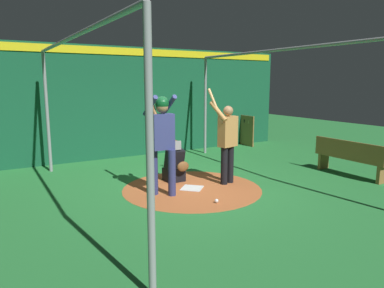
% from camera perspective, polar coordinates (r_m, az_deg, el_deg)
% --- Properties ---
extents(ground_plane, '(27.11, 27.11, 0.00)m').
position_cam_1_polar(ground_plane, '(7.51, 0.00, -7.15)').
color(ground_plane, '#287A38').
extents(dirt_circle, '(2.90, 2.90, 0.01)m').
position_cam_1_polar(dirt_circle, '(7.51, 0.00, -7.13)').
color(dirt_circle, '#B76033').
rests_on(dirt_circle, ground).
extents(home_plate, '(0.59, 0.59, 0.01)m').
position_cam_1_polar(home_plate, '(7.51, 0.00, -7.07)').
color(home_plate, white).
rests_on(home_plate, dirt_circle).
extents(batter, '(0.68, 0.49, 2.25)m').
position_cam_1_polar(batter, '(6.87, -4.83, 1.46)').
color(batter, navy).
rests_on(batter, ground).
extents(catcher, '(0.58, 0.40, 0.94)m').
position_cam_1_polar(catcher, '(7.98, -2.76, -3.41)').
color(catcher, black).
rests_on(catcher, ground).
extents(visitor, '(0.55, 0.56, 2.07)m').
position_cam_1_polar(visitor, '(7.72, 5.66, 0.81)').
color(visitor, black).
rests_on(visitor, ground).
extents(back_wall, '(0.23, 11.11, 3.21)m').
position_cam_1_polar(back_wall, '(10.72, -10.67, 6.60)').
color(back_wall, '#145133').
rests_on(back_wall, ground).
extents(cage_frame, '(6.21, 4.65, 2.96)m').
position_cam_1_polar(cage_frame, '(7.18, 0.00, 9.16)').
color(cage_frame, gray).
rests_on(cage_frame, ground).
extents(bat_rack, '(1.06, 0.20, 1.05)m').
position_cam_1_polar(bat_rack, '(12.73, 8.31, 2.08)').
color(bat_rack, olive).
rests_on(bat_rack, ground).
extents(bench, '(1.82, 0.36, 0.85)m').
position_cam_1_polar(bench, '(9.21, 23.93, -1.95)').
color(bench, olive).
rests_on(bench, ground).
extents(baseball_0, '(0.07, 0.07, 0.07)m').
position_cam_1_polar(baseball_0, '(6.90, -6.52, -8.41)').
color(baseball_0, white).
rests_on(baseball_0, dirt_circle).
extents(baseball_1, '(0.07, 0.07, 0.07)m').
position_cam_1_polar(baseball_1, '(6.66, 3.94, -9.06)').
color(baseball_1, white).
rests_on(baseball_1, dirt_circle).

